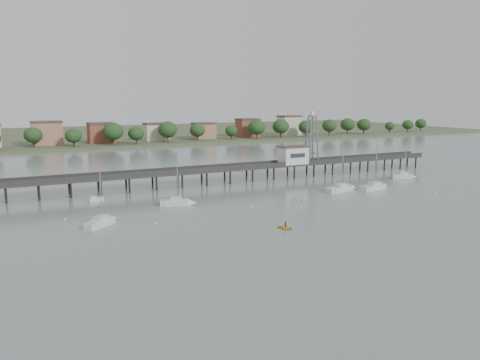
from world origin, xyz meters
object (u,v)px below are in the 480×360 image
object	(u,v)px
sailboat_a	(105,221)
sailboat_d	(378,187)
pier	(216,170)
white_tender	(96,199)
yellow_dinghy	(285,229)
sailboat_c	(345,188)
sailboat_b	(181,203)
lattice_tower	(312,139)
sailboat_e	(406,176)

from	to	relation	value
sailboat_a	sailboat_d	xyz separation A→B (m)	(70.39, 4.51, -0.01)
pier	sailboat_a	world-z (taller)	sailboat_a
white_tender	yellow_dinghy	bearing A→B (deg)	-63.98
pier	yellow_dinghy	distance (m)	47.75
pier	sailboat_d	bearing A→B (deg)	-35.95
pier	sailboat_c	bearing A→B (deg)	-42.41
sailboat_b	lattice_tower	bearing A→B (deg)	44.02
sailboat_a	sailboat_b	size ratio (longest dim) A/B	1.04
sailboat_d	white_tender	bearing A→B (deg)	154.66
sailboat_c	yellow_dinghy	world-z (taller)	sailboat_c
sailboat_a	white_tender	xyz separation A→B (m)	(1.73, 21.87, -0.24)
lattice_tower	sailboat_d	xyz separation A→B (m)	(3.55, -25.42, -10.47)
sailboat_c	lattice_tower	bearing A→B (deg)	65.95
sailboat_e	sailboat_d	distance (m)	20.47
pier	sailboat_c	xyz separation A→B (m)	(25.82, -23.59, -3.16)
sailboat_a	yellow_dinghy	size ratio (longest dim) A/B	4.43
sailboat_a	lattice_tower	bearing A→B (deg)	-17.01
sailboat_c	yellow_dinghy	xyz separation A→B (m)	(-32.17, -23.58, -0.63)
sailboat_d	white_tender	xyz separation A→B (m)	(-68.65, 17.36, -0.23)
sailboat_a	sailboat_b	distance (m)	20.11
yellow_dinghy	sailboat_d	bearing A→B (deg)	-4.11
sailboat_b	white_tender	distance (m)	20.84
lattice_tower	sailboat_b	size ratio (longest dim) A/B	1.28
pier	white_tender	bearing A→B (deg)	-166.51
sailboat_e	sailboat_a	bearing A→B (deg)	-148.58
lattice_tower	sailboat_d	size ratio (longest dim) A/B	1.03
pier	sailboat_e	distance (m)	56.35
sailboat_c	sailboat_a	size ratio (longest dim) A/B	1.22
sailboat_c	pier	bearing A→B (deg)	127.07
sailboat_d	pier	bearing A→B (deg)	132.90
lattice_tower	yellow_dinghy	xyz separation A→B (m)	(-37.85, -47.17, -11.10)
pier	sailboat_d	world-z (taller)	sailboat_d
lattice_tower	sailboat_d	distance (m)	27.72
sailboat_a	white_tender	distance (m)	21.94
pier	sailboat_d	xyz separation A→B (m)	(35.05, -25.42, -3.16)
lattice_tower	yellow_dinghy	world-z (taller)	lattice_tower
lattice_tower	yellow_dinghy	size ratio (longest dim) A/B	5.46
pier	sailboat_c	size ratio (longest dim) A/B	9.76
sailboat_c	sailboat_b	world-z (taller)	sailboat_c
lattice_tower	sailboat_a	world-z (taller)	lattice_tower
sailboat_e	pier	bearing A→B (deg)	-174.39
sailboat_d	sailboat_e	bearing A→B (deg)	13.45
sailboat_a	yellow_dinghy	xyz separation A→B (m)	(28.99, -17.24, -0.65)
sailboat_b	sailboat_a	bearing A→B (deg)	-133.06
sailboat_e	yellow_dinghy	size ratio (longest dim) A/B	3.95
pier	lattice_tower	size ratio (longest dim) A/B	9.68
sailboat_c	white_tender	bearing A→B (deg)	154.84
white_tender	pier	bearing A→B (deg)	4.64
sailboat_c	yellow_dinghy	bearing A→B (deg)	-154.27
pier	sailboat_e	bearing A→B (deg)	-17.47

